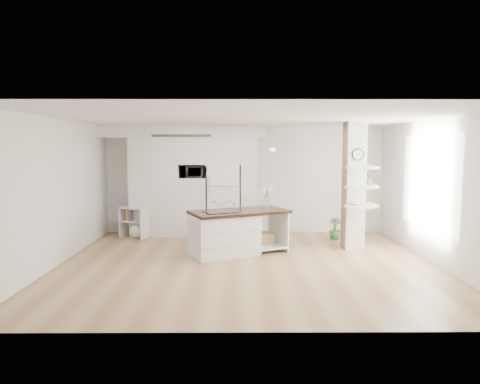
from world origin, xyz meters
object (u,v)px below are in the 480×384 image
object	(u,v)px
bookshelf	(135,225)
floor_plant_a	(358,237)
kitchen_island	(229,232)
refrigerator	(224,200)

from	to	relation	value
bookshelf	floor_plant_a	size ratio (longest dim) A/B	1.58
bookshelf	kitchen_island	bearing A→B (deg)	-12.75
kitchen_island	floor_plant_a	size ratio (longest dim) A/B	4.65
refrigerator	kitchen_island	distance (m)	2.02
refrigerator	floor_plant_a	distance (m)	3.35
kitchen_island	bookshelf	distance (m)	2.80
bookshelf	floor_plant_a	bearing A→B (deg)	9.89
refrigerator	floor_plant_a	xyz separation A→B (m)	(2.94, -1.47, -0.64)
kitchen_island	floor_plant_a	xyz separation A→B (m)	(2.77, 0.50, -0.23)
bookshelf	floor_plant_a	xyz separation A→B (m)	(5.06, -1.09, -0.09)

